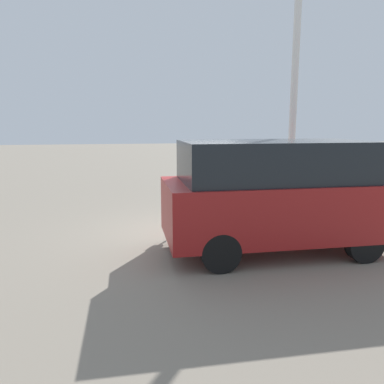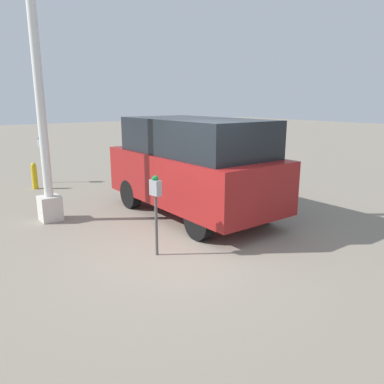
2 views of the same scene
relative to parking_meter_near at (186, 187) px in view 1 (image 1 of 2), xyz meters
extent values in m
plane|color=gray|center=(-0.07, -0.53, -1.03)|extent=(80.00, 80.00, 0.00)
cylinder|color=#4C4C4C|center=(0.00, 0.00, -0.50)|extent=(0.05, 0.05, 1.06)
cube|color=gray|center=(0.00, 0.00, 0.16)|extent=(0.21, 0.13, 0.26)
sphere|color=#14662D|center=(0.00, 0.00, 0.31)|extent=(0.11, 0.11, 0.11)
cube|color=beige|center=(3.06, 0.87, -0.76)|extent=(0.44, 0.44, 0.55)
cylinder|color=silver|center=(3.06, 0.87, 2.39)|extent=(0.19, 0.19, 5.74)
cube|color=maroon|center=(1.53, -1.91, -0.14)|extent=(4.43, 1.98, 1.09)
cube|color=black|center=(1.42, -1.91, 0.79)|extent=(3.54, 1.82, 0.77)
cube|color=orange|center=(3.69, -1.26, -0.53)|extent=(0.08, 0.12, 0.20)
cylinder|color=black|center=(2.90, -1.04, -0.68)|extent=(0.70, 0.24, 0.70)
cylinder|color=black|center=(2.90, -2.77, -0.68)|extent=(0.70, 0.24, 0.70)
cylinder|color=black|center=(0.15, -1.04, -0.68)|extent=(0.70, 0.24, 0.70)
cylinder|color=black|center=(0.16, -2.78, -0.68)|extent=(0.70, 0.24, 0.70)
camera|label=1|loc=(-1.41, -8.73, 1.51)|focal=35.00mm
camera|label=2|loc=(-5.18, 3.12, 1.56)|focal=35.00mm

